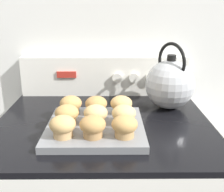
{
  "coord_description": "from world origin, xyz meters",
  "views": [
    {
      "loc": [
        0.02,
        -0.56,
        1.3
      ],
      "look_at": [
        0.03,
        0.3,
        1.01
      ],
      "focal_mm": 45.0,
      "sensor_mm": 36.0,
      "label": 1
    }
  ],
  "objects": [
    {
      "name": "wall_back",
      "position": [
        0.0,
        0.69,
        1.2
      ],
      "size": [
        8.0,
        0.05,
        2.4
      ],
      "color": "silver",
      "rests_on": "ground_plane"
    },
    {
      "name": "control_panel",
      "position": [
        0.0,
        0.64,
        1.0
      ],
      "size": [
        0.72,
        0.07,
        0.17
      ],
      "color": "white",
      "rests_on": "stove_range"
    },
    {
      "name": "muffin_pan",
      "position": [
        -0.02,
        0.26,
        0.92
      ],
      "size": [
        0.3,
        0.3,
        0.02
      ],
      "color": "slate",
      "rests_on": "stove_range"
    },
    {
      "name": "muffin_r0_c0",
      "position": [
        -0.11,
        0.17,
        0.97
      ],
      "size": [
        0.08,
        0.08,
        0.06
      ],
      "color": "tan",
      "rests_on": "muffin_pan"
    },
    {
      "name": "muffin_r0_c1",
      "position": [
        -0.03,
        0.17,
        0.97
      ],
      "size": [
        0.08,
        0.08,
        0.06
      ],
      "color": "#A37A4C",
      "rests_on": "muffin_pan"
    },
    {
      "name": "muffin_r0_c2",
      "position": [
        0.06,
        0.17,
        0.97
      ],
      "size": [
        0.08,
        0.08,
        0.06
      ],
      "color": "tan",
      "rests_on": "muffin_pan"
    },
    {
      "name": "muffin_r1_c0",
      "position": [
        -0.11,
        0.26,
        0.97
      ],
      "size": [
        0.08,
        0.08,
        0.06
      ],
      "color": "olive",
      "rests_on": "muffin_pan"
    },
    {
      "name": "muffin_r1_c1",
      "position": [
        -0.02,
        0.26,
        0.97
      ],
      "size": [
        0.08,
        0.08,
        0.06
      ],
      "color": "olive",
      "rests_on": "muffin_pan"
    },
    {
      "name": "muffin_r1_c2",
      "position": [
        0.07,
        0.25,
        0.97
      ],
      "size": [
        0.08,
        0.08,
        0.06
      ],
      "color": "olive",
      "rests_on": "muffin_pan"
    },
    {
      "name": "muffin_r2_c0",
      "position": [
        -0.11,
        0.35,
        0.97
      ],
      "size": [
        0.08,
        0.08,
        0.06
      ],
      "color": "tan",
      "rests_on": "muffin_pan"
    },
    {
      "name": "muffin_r2_c1",
      "position": [
        -0.02,
        0.34,
        0.97
      ],
      "size": [
        0.08,
        0.08,
        0.06
      ],
      "color": "tan",
      "rests_on": "muffin_pan"
    },
    {
      "name": "muffin_r2_c2",
      "position": [
        0.06,
        0.35,
        0.97
      ],
      "size": [
        0.08,
        0.08,
        0.06
      ],
      "color": "tan",
      "rests_on": "muffin_pan"
    },
    {
      "name": "tea_kettle",
      "position": [
        0.25,
        0.46,
        1.01
      ],
      "size": [
        0.19,
        0.22,
        0.25
      ],
      "color": "#ADAFB5",
      "rests_on": "stove_range"
    }
  ]
}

